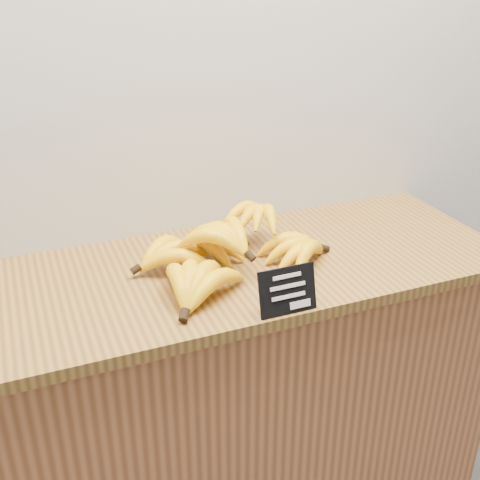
% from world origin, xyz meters
% --- Properties ---
extents(counter, '(1.40, 0.50, 0.90)m').
position_xyz_m(counter, '(-0.02, 2.75, 0.45)').
color(counter, '#AA6537').
rests_on(counter, ground).
extents(counter_top, '(1.41, 0.54, 0.03)m').
position_xyz_m(counter_top, '(-0.02, 2.75, 0.92)').
color(counter_top, olive).
rests_on(counter_top, counter).
extents(chalkboard_sign, '(0.13, 0.03, 0.10)m').
position_xyz_m(chalkboard_sign, '(0.01, 2.50, 0.98)').
color(chalkboard_sign, black).
rests_on(chalkboard_sign, counter_top).
extents(banana_pile, '(0.52, 0.41, 0.12)m').
position_xyz_m(banana_pile, '(-0.05, 2.75, 0.98)').
color(banana_pile, yellow).
rests_on(banana_pile, counter_top).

